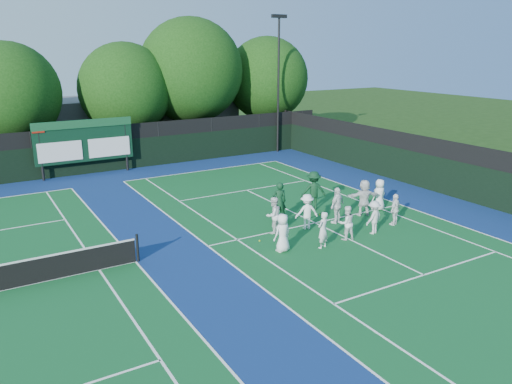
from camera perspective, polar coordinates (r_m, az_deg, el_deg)
ground at (r=22.58m, az=8.30°, el=-4.28°), size 120.00×120.00×0.00m
court_apron at (r=20.44m, az=-6.84°, el=-6.45°), size 34.00×32.00×0.01m
near_court at (r=23.31m, az=6.77°, el=-3.53°), size 11.05×23.85×0.01m
back_fence at (r=33.81m, az=-17.40°, el=4.42°), size 34.00×0.08×3.00m
divider_fence_right at (r=29.12m, az=21.11°, el=2.25°), size 0.08×32.00×3.00m
scoreboard at (r=33.05m, az=-19.05°, el=5.49°), size 6.00×0.21×3.55m
clubhouse at (r=42.34m, az=-14.81°, el=7.76°), size 18.00×6.00×4.00m
light_pole_right at (r=38.32m, az=2.59°, el=13.91°), size 1.20×0.30×10.12m
tree_b at (r=36.16m, az=-26.18°, el=9.85°), size 6.50×6.50×8.27m
tree_c at (r=37.56m, az=-14.52°, el=11.07°), size 6.56×6.56×8.25m
tree_d at (r=39.23m, az=-7.28°, el=13.33°), size 7.84×7.84×10.07m
tree_e at (r=42.45m, az=1.37°, el=12.60°), size 6.82×6.82×8.75m
tennis_ball_0 at (r=21.01m, az=0.41°, el=-5.59°), size 0.07×0.07×0.07m
tennis_ball_1 at (r=24.38m, az=7.28°, el=-2.59°), size 0.07×0.07×0.07m
tennis_ball_4 at (r=26.43m, az=5.45°, el=-1.03°), size 0.07×0.07×0.07m
tennis_ball_5 at (r=26.55m, az=11.85°, el=-1.23°), size 0.07×0.07×0.07m
player_front_0 at (r=19.79m, az=3.05°, el=-4.69°), size 0.83×0.60×1.57m
player_front_1 at (r=20.30m, az=7.65°, el=-4.33°), size 0.65×0.53×1.53m
player_front_2 at (r=21.33m, az=10.30°, el=-3.49°), size 0.80×0.66×1.49m
player_front_3 at (r=22.26m, az=13.31°, el=-2.83°), size 1.07×0.77×1.48m
player_front_4 at (r=23.56m, az=15.61°, el=-1.94°), size 0.94×0.65×1.48m
player_back_0 at (r=21.71m, az=2.00°, el=-2.67°), size 0.89×0.75×1.64m
player_back_1 at (r=22.32m, az=5.83°, el=-2.24°), size 1.16×0.87×1.61m
player_back_2 at (r=23.20m, az=9.25°, el=-1.52°), size 1.09×0.72×1.71m
player_back_3 at (r=24.53m, az=12.24°, el=-0.62°), size 1.73×1.00×1.78m
player_back_4 at (r=25.51m, az=13.92°, el=-0.31°), size 0.79×0.53×1.59m
coach_left at (r=23.23m, az=2.67°, el=-1.10°), size 0.78×0.62×1.86m
coach_right at (r=24.98m, az=6.59°, el=0.17°), size 1.45×1.17×1.96m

